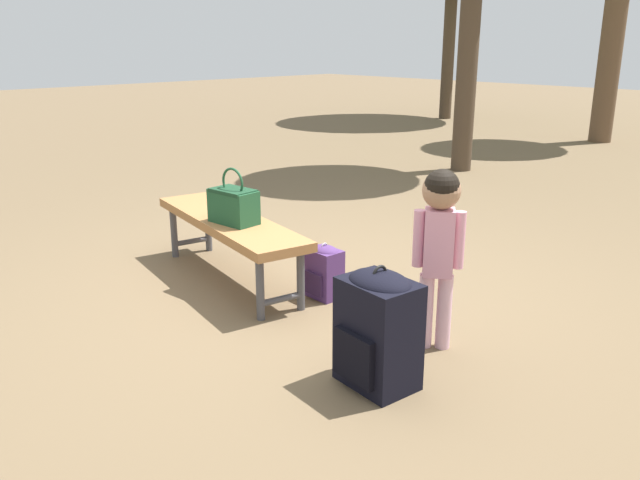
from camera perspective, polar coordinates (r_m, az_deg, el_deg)
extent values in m
plane|color=brown|center=(4.20, -1.02, -5.20)|extent=(40.00, 40.00, 0.00)
cube|color=#9E6B3D|center=(4.44, -7.99, 1.58)|extent=(1.65, 0.70, 0.06)
cylinder|color=#47474C|center=(3.98, -1.71, -3.52)|extent=(0.05, 0.05, 0.39)
cylinder|color=#47474C|center=(3.85, -5.28, -4.31)|extent=(0.05, 0.05, 0.39)
cylinder|color=#47474C|center=(5.17, -9.80, 1.16)|extent=(0.05, 0.05, 0.39)
cylinder|color=#47474C|center=(5.07, -12.70, 0.67)|extent=(0.05, 0.05, 0.39)
cylinder|color=#47474C|center=(3.95, -3.44, -5.19)|extent=(0.09, 0.28, 0.04)
cylinder|color=#47474C|center=(5.15, -11.17, -0.10)|extent=(0.09, 0.28, 0.04)
cube|color=#1E4C2D|center=(4.27, -7.60, 2.92)|extent=(0.33, 0.21, 0.22)
cube|color=#163922|center=(4.25, -7.65, 4.30)|extent=(0.30, 0.21, 0.02)
torus|color=#1E4C2D|center=(4.23, -7.68, 5.02)|extent=(0.20, 0.03, 0.20)
cylinder|color=#E5B2C6|center=(3.55, 9.25, -6.14)|extent=(0.08, 0.08, 0.42)
cylinder|color=#E5B2C6|center=(3.56, 10.83, -6.19)|extent=(0.08, 0.08, 0.42)
ellipsoid|color=white|center=(3.65, 9.10, -8.72)|extent=(0.09, 0.10, 0.04)
ellipsoid|color=white|center=(3.65, 10.66, -8.78)|extent=(0.09, 0.10, 0.04)
cube|color=pink|center=(3.42, 10.38, -0.21)|extent=(0.20, 0.20, 0.36)
cylinder|color=pink|center=(3.41, 8.66, 0.15)|extent=(0.06, 0.06, 0.30)
cylinder|color=pink|center=(3.42, 12.12, 0.00)|extent=(0.06, 0.06, 0.30)
sphere|color=#A57A5B|center=(3.35, 10.63, 4.32)|extent=(0.20, 0.20, 0.20)
sphere|color=black|center=(3.34, 10.65, 4.61)|extent=(0.18, 0.18, 0.18)
cube|color=black|center=(3.13, 5.12, -8.18)|extent=(0.39, 0.30, 0.53)
ellipsoid|color=black|center=(3.03, 5.25, -3.84)|extent=(0.37, 0.29, 0.12)
cube|color=black|center=(3.07, 2.98, -10.29)|extent=(0.26, 0.06, 0.24)
cube|color=black|center=(3.17, 8.08, -7.94)|extent=(0.06, 0.03, 0.45)
cube|color=black|center=(3.27, 6.03, -7.02)|extent=(0.06, 0.03, 0.45)
torus|color=black|center=(3.01, 5.28, -2.98)|extent=(0.02, 0.09, 0.09)
cube|color=#4C2D66|center=(4.18, 0.39, -2.96)|extent=(0.22, 0.17, 0.32)
ellipsoid|color=#4C2D66|center=(4.13, 0.39, -0.97)|extent=(0.21, 0.16, 0.07)
cube|color=#311D42|center=(4.14, -0.55, -3.87)|extent=(0.15, 0.03, 0.14)
cube|color=#311D42|center=(4.21, 1.72, -2.86)|extent=(0.04, 0.02, 0.27)
cube|color=#311D42|center=(4.27, 0.81, -2.52)|extent=(0.04, 0.02, 0.27)
torus|color=#B2B2B7|center=(4.12, 0.39, -0.59)|extent=(0.01, 0.05, 0.05)
cylinder|color=#473828|center=(8.41, 12.93, 16.57)|extent=(0.25, 0.25, 3.13)
cylinder|color=brown|center=(11.55, 24.41, 16.81)|extent=(0.35, 0.35, 3.62)
cylinder|color=#473828|center=(14.10, 11.25, 16.54)|extent=(0.25, 0.25, 3.02)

